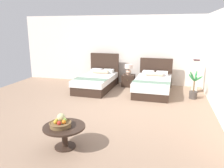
# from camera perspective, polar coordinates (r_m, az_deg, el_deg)

# --- Properties ---
(ground_plane) EXTENTS (9.37, 10.18, 0.02)m
(ground_plane) POSITION_cam_1_polar(r_m,az_deg,el_deg) (6.41, -0.54, -6.39)
(ground_plane) COLOR #997B63
(wall_back) EXTENTS (9.37, 0.12, 2.74)m
(wall_back) POSITION_cam_1_polar(r_m,az_deg,el_deg) (9.26, 4.82, 8.65)
(wall_back) COLOR white
(wall_back) RESTS_ON ground
(wall_side_right) EXTENTS (0.12, 5.78, 2.74)m
(wall_side_right) POSITION_cam_1_polar(r_m,az_deg,el_deg) (6.39, 26.39, 4.88)
(wall_side_right) COLOR white
(wall_side_right) RESTS_ON ground
(bed_near_window) EXTENTS (1.23, 2.17, 1.24)m
(bed_near_window) POSITION_cam_1_polar(r_m,az_deg,el_deg) (8.41, -3.90, 0.69)
(bed_near_window) COLOR #33241B
(bed_near_window) RESTS_ON ground
(bed_near_corner) EXTENTS (1.27, 2.06, 1.12)m
(bed_near_corner) POSITION_cam_1_polar(r_m,az_deg,el_deg) (8.00, 10.38, -0.16)
(bed_near_corner) COLOR #33241B
(bed_near_corner) RESTS_ON ground
(nightstand) EXTENTS (0.47, 0.50, 0.46)m
(nightstand) POSITION_cam_1_polar(r_m,az_deg,el_deg) (8.83, 4.19, 0.90)
(nightstand) COLOR #33241B
(nightstand) RESTS_ON ground
(table_lamp) EXTENTS (0.31, 0.31, 0.41)m
(table_lamp) POSITION_cam_1_polar(r_m,az_deg,el_deg) (8.76, 4.27, 3.97)
(table_lamp) COLOR #CFA78D
(table_lamp) RESTS_ON nightstand
(coffee_table) EXTENTS (0.79, 0.79, 0.44)m
(coffee_table) POSITION_cam_1_polar(r_m,az_deg,el_deg) (4.41, -12.02, -11.66)
(coffee_table) COLOR #33241B
(coffee_table) RESTS_ON ground
(fruit_bowl) EXTENTS (0.41, 0.41, 0.23)m
(fruit_bowl) POSITION_cam_1_polar(r_m,az_deg,el_deg) (4.34, -12.97, -9.57)
(fruit_bowl) COLOR brown
(fruit_bowl) RESTS_ON coffee_table
(loose_apple) EXTENTS (0.08, 0.08, 0.08)m
(loose_apple) POSITION_cam_1_polar(r_m,az_deg,el_deg) (4.63, -12.57, -8.48)
(loose_apple) COLOR red
(loose_apple) RESTS_ON coffee_table
(floor_lamp_corner) EXTENTS (0.21, 0.21, 1.17)m
(floor_lamp_corner) POSITION_cam_1_polar(r_m,az_deg,el_deg) (8.42, 20.42, 1.87)
(floor_lamp_corner) COLOR #361B20
(floor_lamp_corner) RESTS_ON ground
(potted_palm) EXTENTS (0.46, 0.53, 0.94)m
(potted_palm) POSITION_cam_1_polar(r_m,az_deg,el_deg) (7.70, 20.06, -1.44)
(potted_palm) COLOR #453D38
(potted_palm) RESTS_ON ground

